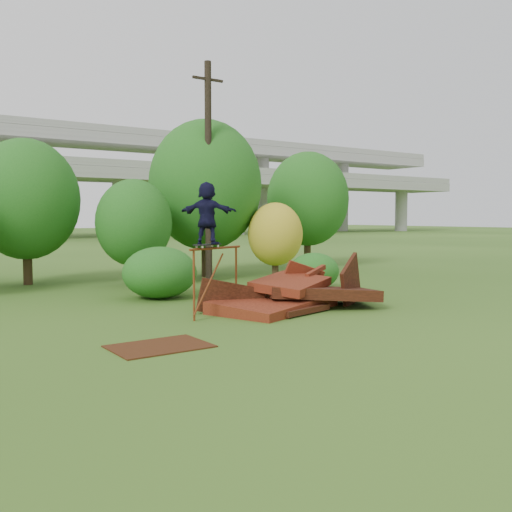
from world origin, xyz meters
TOP-DOWN VIEW (x-y plane):
  - ground at (0.00, 0.00)m, footprint 240.00×240.00m
  - scrap_pile at (0.52, 1.95)m, footprint 5.67×3.62m
  - grind_rail at (-2.08, 2.07)m, footprint 2.00×0.78m
  - skateboard at (-2.41, 1.95)m, footprint 0.92×0.53m
  - skater at (-2.41, 1.95)m, footprint 1.40×1.45m
  - flat_plate at (-4.95, -0.45)m, footprint 2.00×1.43m
  - tree_1 at (-4.57, 12.54)m, footprint 4.16×4.16m
  - tree_2 at (-1.21, 9.77)m, footprint 2.96×2.96m
  - tree_3 at (2.78, 11.15)m, footprint 5.07×5.07m
  - tree_4 at (4.92, 8.76)m, footprint 2.41×2.41m
  - tree_5 at (9.86, 12.49)m, footprint 4.40×4.40m
  - shrub_left at (-1.89, 6.02)m, footprint 2.49×2.30m
  - shrub_right at (3.83, 4.89)m, footprint 1.94×1.78m
  - utility_pole at (1.91, 9.35)m, footprint 1.40×0.28m

SIDE VIEW (x-z plane):
  - ground at x=0.00m, z-range 0.00..0.00m
  - flat_plate at x=-4.95m, z-range 0.00..0.03m
  - scrap_pile at x=0.52m, z-range -0.58..1.32m
  - shrub_right at x=3.83m, z-range 0.00..1.37m
  - shrub_left at x=-1.89m, z-range 0.00..1.73m
  - grind_rail at x=-2.08m, z-range 0.35..2.24m
  - tree_4 at x=4.92m, z-range 0.27..3.60m
  - skateboard at x=-2.41m, z-range 1.92..2.02m
  - tree_2 at x=-1.21m, z-range 0.38..4.55m
  - skater at x=-2.41m, z-range 1.99..3.63m
  - tree_1 at x=-4.57m, z-range 0.50..6.29m
  - tree_5 at x=9.86m, z-range 0.55..6.74m
  - tree_3 at x=2.78m, z-range 0.59..7.62m
  - utility_pole at x=1.91m, z-range 0.07..9.11m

